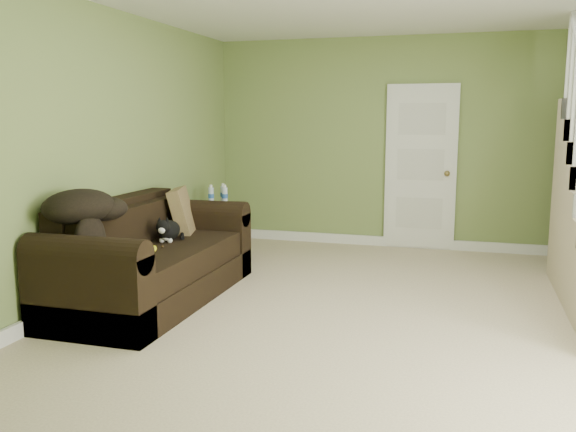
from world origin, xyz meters
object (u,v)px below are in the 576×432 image
Objects in this scene: sofa at (150,262)px; side_table at (220,229)px; cat at (167,231)px; banana at (154,249)px.

side_table is at bearing 92.64° from sofa.
sofa is at bearing -110.71° from cat.
side_table is at bearing 68.16° from banana.
banana is (0.10, -0.44, -0.07)m from cat.
banana is (0.23, -1.98, 0.19)m from side_table.
sofa is 1.80m from side_table.
cat reaches higher than banana.
side_table reaches higher than cat.
cat is (0.12, -1.54, 0.27)m from side_table.
side_table is 2.00m from banana.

